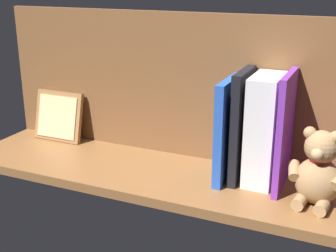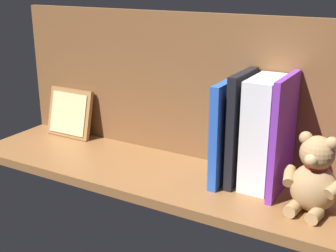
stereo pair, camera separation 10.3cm
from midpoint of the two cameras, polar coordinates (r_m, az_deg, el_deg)
ground_plane at (r=107.84cm, az=-2.76°, el=-6.28°), size 102.42×27.64×2.20cm
shelf_back_panel at (r=111.45cm, az=-0.24°, el=4.92°), size 102.42×1.50×35.75cm
teddy_bear at (r=93.56cm, az=15.39°, el=-5.59°), size 12.73×10.95×15.83cm
book_2 at (r=97.43cm, az=11.57°, el=-0.75°), size 1.36×14.79×25.16cm
dictionary_thick_white at (r=99.58cm, az=9.09°, el=-0.51°), size 6.15×12.47×24.04cm
book_3 at (r=100.45cm, az=6.34°, el=0.00°), size 1.91×13.28×24.78cm
book_4 at (r=100.77cm, az=4.64°, el=-0.46°), size 1.95×15.11×22.87cm
picture_frame_leaning at (r=130.41cm, az=-15.82°, el=1.14°), size 14.53×4.62×13.67cm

